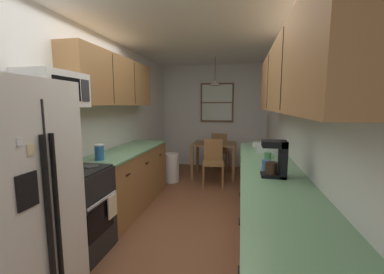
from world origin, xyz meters
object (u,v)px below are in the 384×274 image
dining_chair_near (213,160)px  dish_rack (266,148)px  trash_bin (171,168)px  coffee_maker (277,158)px  storage_canister (99,152)px  table_serving_bowl (217,141)px  dining_table (214,149)px  fruit_bowl (260,144)px  dining_chair_far (220,150)px  mug_by_coffeemaker (266,165)px  stove_range (73,212)px  mug_spare (268,157)px  refrigerator (7,203)px  microwave_over_range (54,90)px

dining_chair_near → dish_rack: bearing=-49.3°
trash_bin → coffee_maker: 3.03m
trash_bin → storage_canister: storage_canister is taller
storage_canister → coffee_maker: coffee_maker is taller
storage_canister → table_serving_bowl: bearing=65.8°
storage_canister → coffee_maker: 2.04m
dining_chair_near → dish_rack: 1.42m
dish_rack → dining_table: bearing=120.0°
coffee_maker → fruit_bowl: size_ratio=1.44×
dining_chair_near → table_serving_bowl: size_ratio=5.24×
dining_chair_far → fruit_bowl: (0.78, -1.76, 0.44)m
dining_chair_near → trash_bin: dining_chair_near is taller
mug_by_coffeemaker → fruit_bowl: 1.48m
stove_range → mug_spare: 2.23m
mug_spare → storage_canister: bearing=-170.2°
storage_canister → mug_spare: (2.00, 0.35, -0.04)m
mug_by_coffeemaker → mug_spare: size_ratio=1.09×
dish_rack → trash_bin: bearing=148.3°
dining_chair_far → mug_spare: mug_spare is taller
mug_spare → trash_bin: bearing=134.8°
coffee_maker → mug_by_coffeemaker: coffee_maker is taller
refrigerator → dining_chair_near: 3.46m
dining_chair_near → mug_by_coffeemaker: size_ratio=7.21×
storage_canister → dish_rack: bearing=25.7°
stove_range → dining_table: 3.31m
fruit_bowl → table_serving_bowl: (-0.80, 1.23, -0.16)m
fruit_bowl → dish_rack: (0.06, -0.41, 0.01)m
stove_range → microwave_over_range: (-0.11, 0.00, 1.24)m
coffee_maker → trash_bin: bearing=126.0°
trash_bin → fruit_bowl: bearing=-21.7°
stove_range → storage_canister: stove_range is taller
microwave_over_range → storage_canister: microwave_over_range is taller
mug_by_coffeemaker → fruit_bowl: (0.04, 1.48, -0.02)m
refrigerator → dish_rack: size_ratio=5.13×
microwave_over_range → mug_by_coffeemaker: bearing=12.3°
dining_table → mug_spare: size_ratio=7.92×
coffee_maker → dish_rack: size_ratio=1.00×
fruit_bowl → table_serving_bowl: fruit_bowl is taller
microwave_over_range → dish_rack: size_ratio=1.79×
mug_spare → table_serving_bowl: 2.43m
microwave_over_range → dining_table: bearing=68.4°
dish_rack → dining_chair_near: bearing=130.7°
trash_bin → dish_rack: bearing=-31.7°
dining_table → fruit_bowl: size_ratio=3.85×
mug_by_coffeemaker → refrigerator: bearing=-148.3°
stove_range → microwave_over_range: bearing=180.0°
dining_chair_near → dish_rack: (0.88, -1.02, 0.45)m
stove_range → mug_spare: bearing=23.7°
storage_canister → trash_bin: bearing=81.7°
mug_by_coffeemaker → stove_range: bearing=-167.0°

